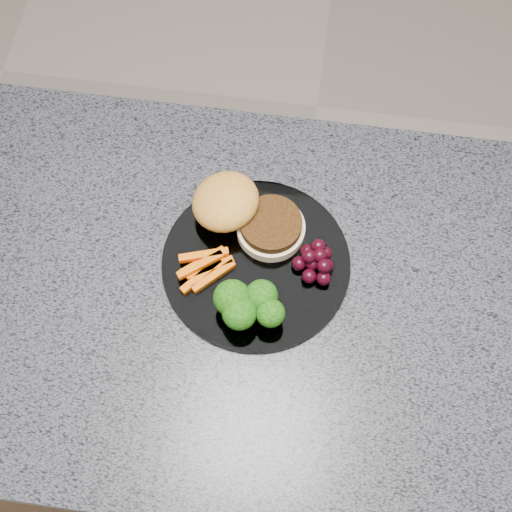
{
  "coord_description": "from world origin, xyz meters",
  "views": [
    {
      "loc": [
        -0.0,
        -0.35,
        1.8
      ],
      "look_at": [
        -0.06,
        0.05,
        0.93
      ],
      "focal_mm": 50.0,
      "sensor_mm": 36.0,
      "label": 1
    }
  ],
  "objects_px": {
    "island_cabinet": "(282,388)",
    "burger": "(242,212)",
    "grape_bunch": "(316,261)",
    "plate": "(256,263)"
  },
  "relations": [
    {
      "from": "plate",
      "to": "grape_bunch",
      "type": "xyz_separation_m",
      "value": [
        0.08,
        0.01,
        0.02
      ]
    },
    {
      "from": "island_cabinet",
      "to": "plate",
      "type": "xyz_separation_m",
      "value": [
        -0.06,
        0.05,
        0.47
      ]
    },
    {
      "from": "plate",
      "to": "burger",
      "type": "xyz_separation_m",
      "value": [
        -0.03,
        0.06,
        0.03
      ]
    },
    {
      "from": "burger",
      "to": "grape_bunch",
      "type": "distance_m",
      "value": 0.12
    },
    {
      "from": "plate",
      "to": "grape_bunch",
      "type": "distance_m",
      "value": 0.08
    },
    {
      "from": "island_cabinet",
      "to": "grape_bunch",
      "type": "bearing_deg",
      "value": 67.12
    },
    {
      "from": "grape_bunch",
      "to": "plate",
      "type": "bearing_deg",
      "value": -176.16
    },
    {
      "from": "island_cabinet",
      "to": "burger",
      "type": "distance_m",
      "value": 0.52
    },
    {
      "from": "burger",
      "to": "grape_bunch",
      "type": "xyz_separation_m",
      "value": [
        0.11,
        -0.06,
        -0.01
      ]
    },
    {
      "from": "plate",
      "to": "burger",
      "type": "bearing_deg",
      "value": 114.73
    }
  ]
}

